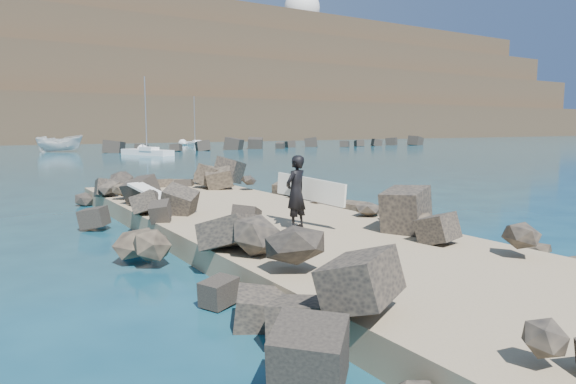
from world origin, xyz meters
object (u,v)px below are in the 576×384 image
surfboard_resting (154,197)px  boat_imported (60,143)px  radome (302,14)px  sailboat_c (147,152)px  surfer_with_board (298,192)px

surfboard_resting → boat_imported: size_ratio=0.40×
surfboard_resting → boat_imported: bearing=67.7°
radome → sailboat_c: 141.10m
boat_imported → sailboat_c: bearing=-142.1°
surfboard_resting → sailboat_c: size_ratio=0.25×
boat_imported → sailboat_c: (7.27, -13.90, -0.75)m
boat_imported → sailboat_c: size_ratio=0.62×
sailboat_c → boat_imported: bearing=117.6°
surfer_with_board → radome: radome is taller
surfer_with_board → radome: bearing=56.2°
radome → sailboat_c: (-88.78, -100.71, -43.42)m
surfer_with_board → radome: (99.36, 148.54, 42.20)m
sailboat_c → radome: bearing=48.6°
boat_imported → radome: size_ratio=0.28×
surfer_with_board → sailboat_c: size_ratio=0.26×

